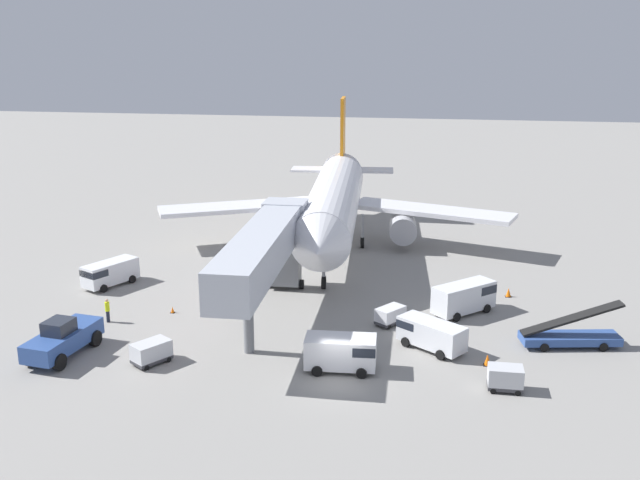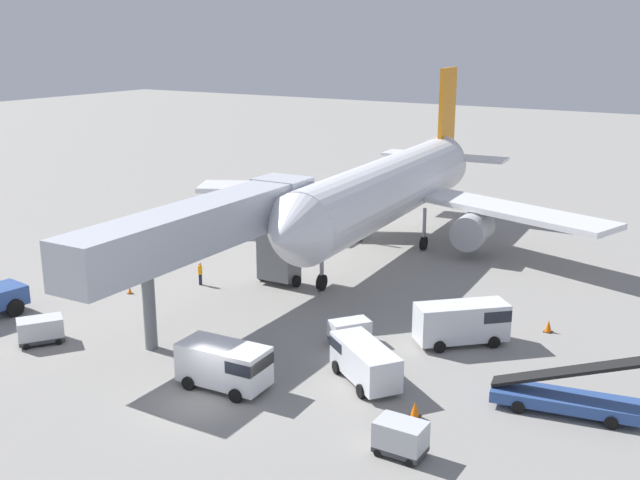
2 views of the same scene
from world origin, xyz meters
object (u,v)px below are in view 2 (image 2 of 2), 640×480
at_px(service_van_far_center, 364,360).
at_px(ground_crew_worker_foreground, 57,280).
at_px(baggage_cart_rear_left, 401,437).
at_px(belt_loader_truck, 566,397).
at_px(safety_cone_alpha, 130,290).
at_px(baggage_cart_outer_right, 350,330).
at_px(service_van_rear_right, 106,243).
at_px(service_van_mid_center, 464,321).
at_px(airplane_at_gate, 390,189).
at_px(jet_bridge, 214,228).
at_px(service_van_near_center, 226,364).
at_px(safety_cone_bravo, 415,409).
at_px(safety_cone_charlie, 548,326).
at_px(ground_crew_worker_midground, 200,273).
at_px(baggage_cart_far_right, 40,329).

relative_size(service_van_far_center, ground_crew_worker_foreground, 2.67).
relative_size(baggage_cart_rear_left, ground_crew_worker_foreground, 1.13).
bearing_deg(belt_loader_truck, safety_cone_alpha, 177.29).
bearing_deg(baggage_cart_outer_right, safety_cone_alpha, -178.47).
height_order(service_van_rear_right, service_van_mid_center, service_van_mid_center).
height_order(airplane_at_gate, jet_bridge, airplane_at_gate).
relative_size(service_van_mid_center, safety_cone_alpha, 10.05).
bearing_deg(service_van_near_center, jet_bridge, 131.60).
height_order(jet_bridge, baggage_cart_outer_right, jet_bridge).
relative_size(safety_cone_bravo, safety_cone_charlie, 1.02).
distance_m(belt_loader_truck, service_van_far_center, 9.71).
relative_size(service_van_mid_center, ground_crew_worker_midground, 3.11).
height_order(service_van_far_center, ground_crew_worker_foreground, service_van_far_center).
height_order(jet_bridge, safety_cone_bravo, jet_bridge).
xyz_separation_m(safety_cone_bravo, safety_cone_charlie, (2.40, 13.37, -0.01)).
distance_m(service_van_mid_center, baggage_cart_outer_right, 6.43).
xyz_separation_m(jet_bridge, service_van_far_center, (12.13, -3.37, -4.46)).
distance_m(jet_bridge, belt_loader_truck, 22.20).
distance_m(belt_loader_truck, ground_crew_worker_foreground, 33.23).
bearing_deg(airplane_at_gate, safety_cone_alpha, -116.48).
height_order(baggage_cart_far_right, safety_cone_charlie, baggage_cart_far_right).
bearing_deg(airplane_at_gate, baggage_cart_far_right, -105.49).
bearing_deg(service_van_near_center, baggage_cart_far_right, -174.89).
distance_m(jet_bridge, safety_cone_bravo, 17.58).
distance_m(baggage_cart_far_right, safety_cone_charlie, 29.17).
bearing_deg(service_van_near_center, airplane_at_gate, 99.69).
bearing_deg(baggage_cart_rear_left, service_van_mid_center, 99.47).
bearing_deg(safety_cone_charlie, safety_cone_bravo, -100.17).
relative_size(airplane_at_gate, baggage_cart_far_right, 13.08).
bearing_deg(service_van_mid_center, safety_cone_bravo, -82.37).
distance_m(ground_crew_worker_midground, safety_cone_alpha, 4.88).
bearing_deg(belt_loader_truck, service_van_mid_center, 143.65).
distance_m(belt_loader_truck, service_van_rear_right, 37.25).
xyz_separation_m(jet_bridge, baggage_cart_rear_left, (16.73, -8.69, -4.76)).
distance_m(belt_loader_truck, safety_cone_charlie, 9.93).
height_order(jet_bridge, service_van_mid_center, jet_bridge).
height_order(service_van_rear_right, safety_cone_alpha, service_van_rear_right).
bearing_deg(service_van_rear_right, safety_cone_charlie, 4.99).
height_order(belt_loader_truck, service_van_far_center, belt_loader_truck).
relative_size(ground_crew_worker_midground, safety_cone_charlie, 2.18).
relative_size(jet_bridge, baggage_cart_outer_right, 8.17).
height_order(service_van_mid_center, ground_crew_worker_midground, service_van_mid_center).
bearing_deg(safety_cone_bravo, baggage_cart_rear_left, -75.55).
bearing_deg(service_van_far_center, service_van_near_center, -141.94).
bearing_deg(service_van_mid_center, ground_crew_worker_midground, 179.46).
bearing_deg(belt_loader_truck, baggage_cart_far_right, -164.99).
distance_m(service_van_near_center, ground_crew_worker_midground, 16.23).
height_order(belt_loader_truck, safety_cone_charlie, belt_loader_truck).
relative_size(service_van_near_center, baggage_cart_far_right, 1.65).
distance_m(service_van_rear_right, service_van_near_center, 25.20).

